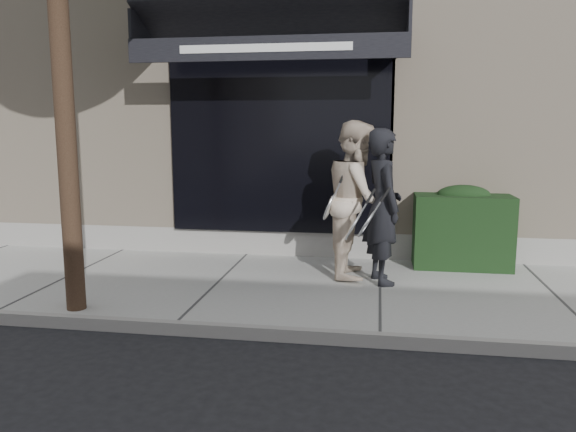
# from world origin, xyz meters

# --- Properties ---
(ground) EXTENTS (80.00, 80.00, 0.00)m
(ground) POSITION_xyz_m (0.00, 0.00, 0.00)
(ground) COLOR black
(ground) RESTS_ON ground
(sidewalk) EXTENTS (20.00, 3.00, 0.12)m
(sidewalk) POSITION_xyz_m (0.00, 0.00, 0.06)
(sidewalk) COLOR #9B9B96
(sidewalk) RESTS_ON ground
(curb) EXTENTS (20.00, 0.10, 0.14)m
(curb) POSITION_xyz_m (0.00, -1.55, 0.07)
(curb) COLOR gray
(curb) RESTS_ON ground
(building_facade) EXTENTS (14.30, 8.04, 5.64)m
(building_facade) POSITION_xyz_m (-0.01, 4.96, 2.74)
(building_facade) COLOR beige
(building_facade) RESTS_ON ground
(hedge) EXTENTS (1.30, 0.70, 1.14)m
(hedge) POSITION_xyz_m (1.10, 1.25, 0.66)
(hedge) COLOR black
(hedge) RESTS_ON sidewalk
(pedestrian_front) EXTENTS (0.77, 0.85, 1.91)m
(pedestrian_front) POSITION_xyz_m (0.01, 0.27, 1.07)
(pedestrian_front) COLOR black
(pedestrian_front) RESTS_ON sidewalk
(pedestrian_back) EXTENTS (0.80, 0.97, 2.00)m
(pedestrian_back) POSITION_xyz_m (-0.32, 0.54, 1.12)
(pedestrian_back) COLOR beige
(pedestrian_back) RESTS_ON sidewalk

